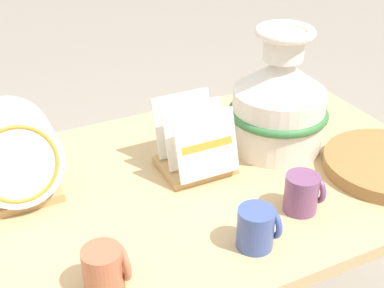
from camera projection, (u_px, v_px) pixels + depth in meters
The scene contains 7 objects.
display_table at pixel (192, 207), 1.42m from camera, with size 1.34×0.82×0.72m.
ceramic_vase at pixel (279, 101), 1.46m from camera, with size 0.28×0.28×0.35m.
dish_rack_round_plates at pixel (16, 165), 1.27m from camera, with size 0.21×0.20×0.23m.
dish_rack_square_plates at pixel (195, 150), 1.40m from camera, with size 0.18×0.19×0.19m.
mug_plum_glaze at pixel (303, 193), 1.25m from camera, with size 0.09×0.08×0.09m.
mug_cobalt_glaze at pixel (257, 227), 1.14m from camera, with size 0.09×0.08×0.09m.
mug_terracotta_glaze at pixel (105, 269), 1.03m from camera, with size 0.09×0.08×0.09m.
Camera 1 is at (-0.51, -1.02, 1.50)m, focal length 50.00 mm.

